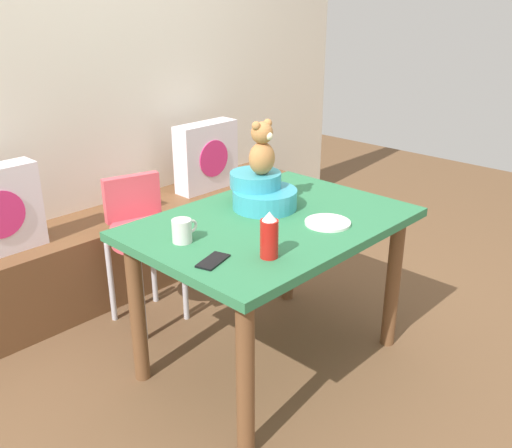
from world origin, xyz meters
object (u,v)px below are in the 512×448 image
Objects in this scene: cell_phone at (213,261)px; coffee_mug at (182,231)px; book_stack at (138,201)px; ketchup_bottle at (269,236)px; highchair at (143,231)px; dining_table at (272,242)px; infant_seat_teal at (262,192)px; teddy_bear at (262,149)px; pillow_floral_right at (206,156)px; dinner_plate_near at (328,223)px.

coffee_mug is at bearing -27.19° from cell_phone.
ketchup_bottle reaches higher than book_stack.
ketchup_bottle is (-0.11, -0.99, 0.31)m from highchair.
cell_phone is at bearing -108.41° from highchair.
ketchup_bottle reaches higher than dining_table.
infant_seat_teal is at bearing 4.88° from coffee_mug.
teddy_bear reaches higher than dining_table.
teddy_bear is 0.58m from ketchup_bottle.
infant_seat_teal reaches higher than dining_table.
teddy_bear reaches higher than book_stack.
coffee_mug reaches higher than book_stack.
book_stack is at bearing 89.38° from infant_seat_teal.
dining_table reaches higher than book_stack.
teddy_bear reaches higher than coffee_mug.
ketchup_bottle reaches higher than infant_seat_teal.
cell_phone is (-0.29, -0.87, 0.22)m from highchair.
pillow_floral_right is 3.06× the size of cell_phone.
highchair is 6.58× the size of coffee_mug.
teddy_bear is at bearing -90.62° from book_stack.
dining_table is (-0.64, -1.16, -0.05)m from pillow_floral_right.
pillow_floral_right is 1.32m from dining_table.
cell_phone is (-0.55, -0.27, -0.27)m from teddy_bear.
dining_table is at bearing -120.42° from infant_seat_teal.
ketchup_bottle is at bearing -141.73° from cell_phone.
teddy_bear is (0.08, 0.14, 0.39)m from dining_table.
teddy_bear is 1.74× the size of cell_phone.
infant_seat_teal reaches higher than coffee_mug.
pillow_floral_right is 1.21m from teddy_bear.
coffee_mug reaches higher than highchair.
teddy_bear is (-0.56, -1.02, 0.34)m from pillow_floral_right.
book_stack is 0.16× the size of dining_table.
dinner_plate_near is at bearing -72.10° from highchair.
book_stack is 1.67× the size of coffee_mug.
dinner_plate_near is 1.39× the size of cell_phone.
coffee_mug reaches higher than dinner_plate_near.
highchair is at bearing 107.90° from dinner_plate_near.
coffee_mug is (-1.07, -1.06, 0.11)m from pillow_floral_right.
dinner_plate_near is at bearing 5.38° from ketchup_bottle.
dining_table is at bearing 121.18° from dinner_plate_near.
dining_table is 0.50m from cell_phone.
dinner_plate_near is 0.60m from cell_phone.
ketchup_bottle is 0.23m from cell_phone.
pillow_floral_right is 1.46m from dinner_plate_near.
pillow_floral_right is at bearing 44.78° from coffee_mug.
book_stack is at bearing 91.29° from dinner_plate_near.
highchair is at bearing 103.68° from dining_table.
coffee_mug is at bearing -111.00° from highchair.
infant_seat_teal is (-0.56, -1.01, 0.13)m from pillow_floral_right.
coffee_mug is 0.83× the size of cell_phone.
highchair is (-0.18, 0.74, -0.11)m from dining_table.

